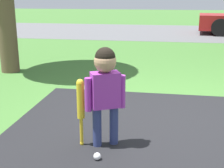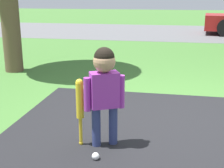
% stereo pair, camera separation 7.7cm
% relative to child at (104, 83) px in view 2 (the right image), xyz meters
% --- Properties ---
extents(ground_plane, '(60.00, 60.00, 0.00)m').
position_rel_child_xyz_m(ground_plane, '(0.82, 0.90, -0.68)').
color(ground_plane, '#3D6B2D').
extents(street_strip, '(40.00, 6.00, 0.01)m').
position_rel_child_xyz_m(street_strip, '(0.82, 10.70, -0.68)').
color(street_strip, '#59595B').
rests_on(street_strip, ground).
extents(child, '(0.39, 0.27, 1.05)m').
position_rel_child_xyz_m(child, '(0.00, 0.00, 0.00)').
color(child, navy).
rests_on(child, ground).
extents(baseball_bat, '(0.08, 0.08, 0.73)m').
position_rel_child_xyz_m(baseball_bat, '(-0.25, -0.05, -0.21)').
color(baseball_bat, yellow).
rests_on(baseball_bat, ground).
extents(sports_ball, '(0.07, 0.07, 0.07)m').
position_rel_child_xyz_m(sports_ball, '(-0.02, -0.33, -0.65)').
color(sports_ball, white).
rests_on(sports_ball, ground).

